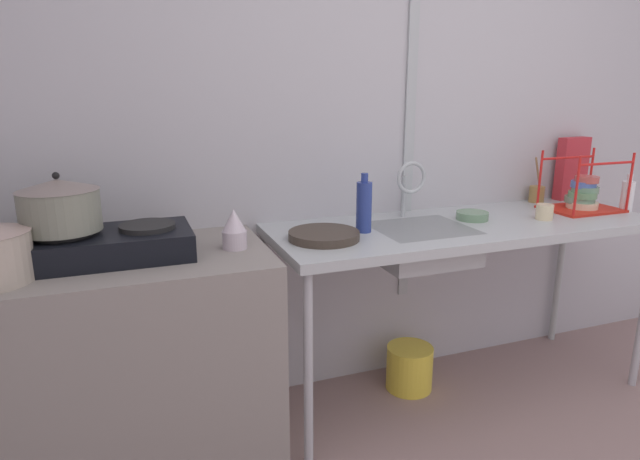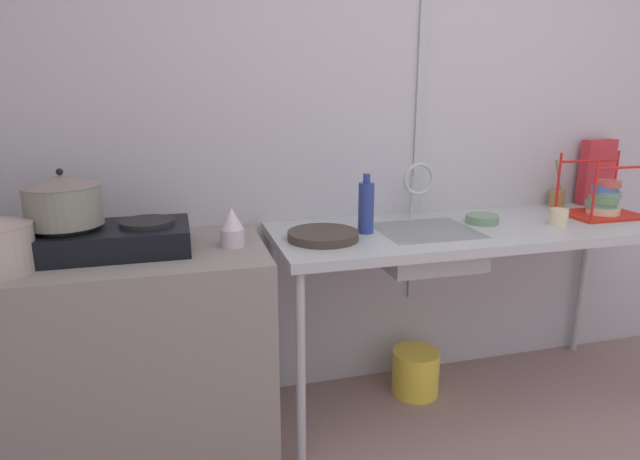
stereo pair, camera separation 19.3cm
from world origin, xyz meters
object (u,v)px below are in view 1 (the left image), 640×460
at_px(stove, 108,244).
at_px(faucet, 410,181).
at_px(pot_on_left_burner, 59,205).
at_px(sink_basin, 420,244).
at_px(frying_pan, 324,235).
at_px(percolator, 234,229).
at_px(cup_by_rack, 545,212).
at_px(utensil_jar, 537,193).
at_px(dish_rack, 582,196).
at_px(bottle_by_rack, 627,195).
at_px(cereal_box, 572,168).
at_px(bottle_by_sink, 364,206).
at_px(small_bowl_on_drainboard, 472,216).
at_px(bucket_on_floor, 409,368).

distance_m(stove, faucet, 1.31).
bearing_deg(pot_on_left_burner, sink_basin, -0.40).
relative_size(pot_on_left_burner, faucet, 0.98).
xyz_separation_m(stove, frying_pan, (0.80, -0.04, -0.04)).
relative_size(percolator, faucet, 0.56).
bearing_deg(cup_by_rack, stove, 177.70).
bearing_deg(faucet, utensil_jar, 6.85).
bearing_deg(dish_rack, cup_by_rack, -164.03).
distance_m(bottle_by_rack, cereal_box, 0.35).
distance_m(bottle_by_sink, cereal_box, 1.37).
distance_m(frying_pan, bottle_by_sink, 0.23).
xyz_separation_m(pot_on_left_burner, utensil_jar, (2.25, 0.25, -0.16)).
xyz_separation_m(small_bowl_on_drainboard, utensil_jar, (0.56, 0.21, 0.03)).
xyz_separation_m(frying_pan, utensil_jar, (1.32, 0.29, 0.03)).
height_order(frying_pan, bottle_by_rack, bottle_by_rack).
bearing_deg(stove, sink_basin, -0.44).
height_order(small_bowl_on_drainboard, bucket_on_floor, small_bowl_on_drainboard).
xyz_separation_m(percolator, utensil_jar, (1.67, 0.28, -0.03)).
bearing_deg(percolator, dish_rack, 1.58).
bearing_deg(stove, utensil_jar, 6.76).
height_order(percolator, small_bowl_on_drainboard, percolator).
bearing_deg(cereal_box, bottle_by_sink, -175.30).
height_order(percolator, dish_rack, dish_rack).
height_order(bottle_by_sink, bucket_on_floor, bottle_by_sink).
bearing_deg(small_bowl_on_drainboard, stove, -178.55).
height_order(faucet, small_bowl_on_drainboard, faucet).
bearing_deg(pot_on_left_burner, small_bowl_on_drainboard, 1.33).
xyz_separation_m(stove, utensil_jar, (2.12, 0.25, -0.01)).
height_order(faucet, bucket_on_floor, faucet).
distance_m(stove, cup_by_rack, 1.87).
height_order(bottle_by_rack, cereal_box, cereal_box).
relative_size(small_bowl_on_drainboard, bucket_on_floor, 0.65).
bearing_deg(frying_pan, pot_on_left_burner, 177.78).
height_order(stove, frying_pan, stove).
bearing_deg(stove, cereal_box, 6.33).
relative_size(bottle_by_rack, utensil_jar, 0.76).
bearing_deg(bottle_by_rack, stove, 178.22).
bearing_deg(percolator, bucket_on_floor, 8.66).
xyz_separation_m(stove, cup_by_rack, (1.87, -0.08, -0.02)).
height_order(cup_by_rack, bucket_on_floor, cup_by_rack).
height_order(dish_rack, bucket_on_floor, dish_rack).
xyz_separation_m(frying_pan, cup_by_rack, (1.07, -0.04, 0.02)).
bearing_deg(bucket_on_floor, frying_pan, -165.03).
relative_size(faucet, cereal_box, 0.81).
relative_size(sink_basin, faucet, 1.53).
xyz_separation_m(faucet, frying_pan, (-0.49, -0.19, -0.16)).
relative_size(percolator, cereal_box, 0.46).
distance_m(pot_on_left_burner, bottle_by_sink, 1.14).
xyz_separation_m(small_bowl_on_drainboard, bucket_on_floor, (-0.26, 0.06, -0.75)).
distance_m(pot_on_left_burner, sink_basin, 1.43).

